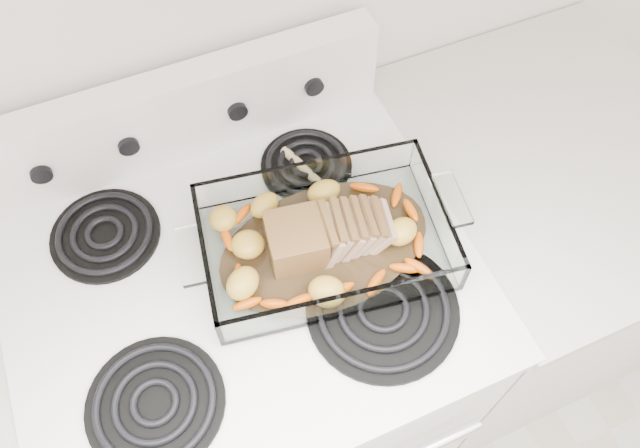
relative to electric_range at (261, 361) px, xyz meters
name	(u,v)px	position (x,y,z in m)	size (l,w,h in m)	color
electric_range	(261,361)	(0.00, 0.00, 0.00)	(0.78, 0.70, 1.12)	white
counter_right	(505,263)	(0.66, 0.00, -0.02)	(0.58, 0.68, 0.93)	silver
baking_dish	(325,242)	(0.15, -0.02, 0.48)	(0.40, 0.26, 0.08)	white
pork_roast	(318,238)	(0.14, -0.02, 0.51)	(0.21, 0.09, 0.08)	olive
roast_vegetables	(315,225)	(0.15, 0.01, 0.49)	(0.33, 0.18, 0.04)	#C84100
wooden_spoon	(352,206)	(0.23, 0.04, 0.46)	(0.13, 0.26, 0.02)	tan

